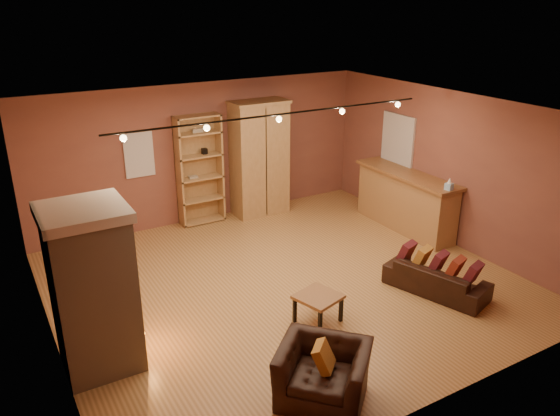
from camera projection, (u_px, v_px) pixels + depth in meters
floor at (285, 283)px, 8.84m from camera, size 7.00×7.00×0.00m
ceiling at (286, 111)px, 7.82m from camera, size 7.00×7.00×0.00m
back_wall at (203, 153)px, 10.95m from camera, size 7.00×0.02×2.80m
left_wall at (41, 253)px, 6.70m from camera, size 0.02×6.50×2.80m
right_wall at (450, 168)px, 9.97m from camera, size 0.02×6.50×2.80m
fireplace at (94, 289)px, 6.55m from camera, size 1.01×0.98×2.12m
back_window at (139, 155)px, 10.27m from camera, size 0.56×0.04×0.86m
bookcase at (199, 169)px, 10.88m from camera, size 0.91×0.35×2.21m
armoire at (259, 158)px, 11.30m from camera, size 1.18×0.67×2.40m
bar_counter at (405, 200)px, 10.73m from camera, size 0.64×2.41×1.15m
tissue_box at (449, 185)px, 9.59m from camera, size 0.15×0.15×0.22m
right_window at (398, 139)px, 11.00m from camera, size 0.05×0.90×1.00m
loveseat at (437, 273)px, 8.46m from camera, size 0.93×1.65×0.70m
armchair at (323, 365)px, 6.18m from camera, size 1.17×1.19×0.88m
coffee_table at (318, 299)px, 7.68m from camera, size 0.69×0.69×0.42m
track_rail at (279, 116)px, 8.03m from camera, size 5.20×0.09×0.13m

